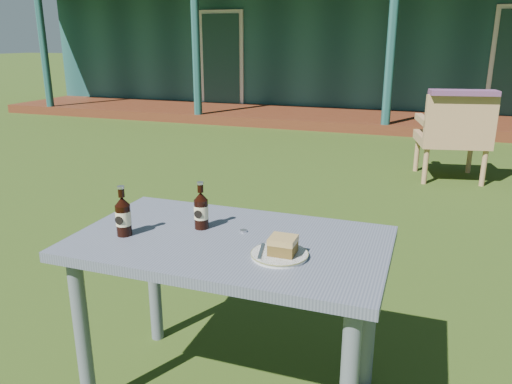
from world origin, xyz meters
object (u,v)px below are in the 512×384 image
at_px(cafe_table, 230,262).
at_px(cola_bottle_near, 201,210).
at_px(cake_slice, 283,245).
at_px(armchair_left, 454,132).
at_px(plate, 279,255).
at_px(cola_bottle_far, 123,216).

xyz_separation_m(cafe_table, cola_bottle_near, (-0.15, 0.06, 0.18)).
height_order(cake_slice, armchair_left, armchair_left).
distance_m(plate, armchair_left, 4.06).
relative_size(cola_bottle_far, armchair_left, 0.22).
bearing_deg(cafe_table, cake_slice, -21.76).
height_order(cafe_table, armchair_left, armchair_left).
bearing_deg(armchair_left, cake_slice, -99.64).
bearing_deg(armchair_left, cola_bottle_near, -105.57).
distance_m(cake_slice, cola_bottle_near, 0.42).
bearing_deg(cafe_table, cola_bottle_near, 157.07).
distance_m(cake_slice, armchair_left, 4.06).
bearing_deg(armchair_left, cafe_table, -103.26).
relative_size(cola_bottle_near, armchair_left, 0.21).
bearing_deg(cake_slice, cafe_table, 158.24).
relative_size(plate, armchair_left, 0.22).
height_order(plate, armchair_left, armchair_left).
bearing_deg(plate, cake_slice, 3.96).
bearing_deg(cake_slice, plate, -176.04).
relative_size(plate, cola_bottle_near, 1.05).
bearing_deg(cake_slice, armchair_left, 80.36).
relative_size(cafe_table, cola_bottle_far, 6.00).
bearing_deg(plate, cafe_table, 157.05).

